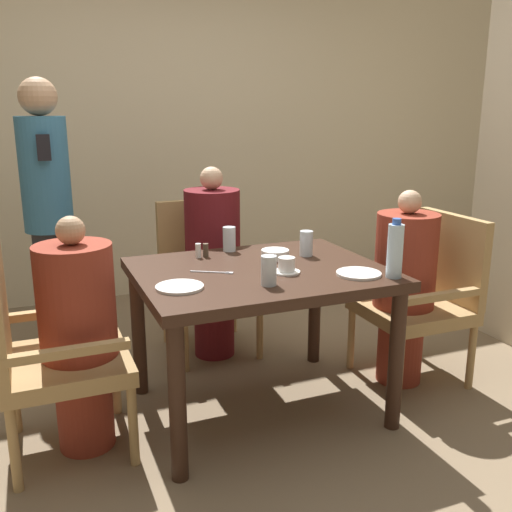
# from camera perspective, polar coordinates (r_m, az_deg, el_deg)

# --- Properties ---
(ground_plane) EXTENTS (16.00, 16.00, 0.00)m
(ground_plane) POSITION_cam_1_polar(r_m,az_deg,el_deg) (2.94, 0.35, -14.96)
(ground_plane) COLOR #7A664C
(wall_back) EXTENTS (8.00, 0.06, 2.80)m
(wall_back) POSITION_cam_1_polar(r_m,az_deg,el_deg) (4.56, -10.04, 13.73)
(wall_back) COLOR beige
(wall_back) RESTS_ON ground_plane
(dining_table) EXTENTS (1.14, 0.91, 0.72)m
(dining_table) POSITION_cam_1_polar(r_m,az_deg,el_deg) (2.69, 0.37, -3.29)
(dining_table) COLOR #331E14
(dining_table) RESTS_ON ground_plane
(chair_left_side) EXTENTS (0.52, 0.52, 0.90)m
(chair_left_side) POSITION_cam_1_polar(r_m,az_deg,el_deg) (2.55, -20.44, -8.65)
(chair_left_side) COLOR #A88451
(chair_left_side) RESTS_ON ground_plane
(diner_in_left_chair) EXTENTS (0.32, 0.32, 1.03)m
(diner_in_left_chair) POSITION_cam_1_polar(r_m,az_deg,el_deg) (2.54, -17.28, -7.37)
(diner_in_left_chair) COLOR maroon
(diner_in_left_chair) RESTS_ON ground_plane
(chair_far_side) EXTENTS (0.52, 0.52, 0.90)m
(chair_far_side) POSITION_cam_1_polar(r_m,az_deg,el_deg) (3.50, -5.02, -1.51)
(chair_far_side) COLOR #A88451
(chair_far_side) RESTS_ON ground_plane
(diner_in_far_chair) EXTENTS (0.32, 0.32, 1.13)m
(diner_in_far_chair) POSITION_cam_1_polar(r_m,az_deg,el_deg) (3.34, -4.32, -0.55)
(diner_in_far_chair) COLOR #5B1419
(diner_in_far_chair) RESTS_ON ground_plane
(chair_right_side) EXTENTS (0.52, 0.52, 0.90)m
(chair_right_side) POSITION_cam_1_polar(r_m,az_deg,el_deg) (3.22, 16.58, -3.55)
(chair_right_side) COLOR #A88451
(chair_right_side) RESTS_ON ground_plane
(diner_in_right_chair) EXTENTS (0.32, 0.32, 1.05)m
(diner_in_right_chair) POSITION_cam_1_polar(r_m,az_deg,el_deg) (3.11, 14.58, -2.95)
(diner_in_right_chair) COLOR maroon
(diner_in_right_chair) RESTS_ON ground_plane
(standing_host) EXTENTS (0.27, 0.31, 1.62)m
(standing_host) POSITION_cam_1_polar(r_m,az_deg,el_deg) (3.51, -20.04, 4.17)
(standing_host) COLOR #2D2D33
(standing_host) RESTS_ON ground_plane
(plate_main_left) EXTENTS (0.20, 0.20, 0.01)m
(plate_main_left) POSITION_cam_1_polar(r_m,az_deg,el_deg) (2.60, 10.23, -1.73)
(plate_main_left) COLOR white
(plate_main_left) RESTS_ON dining_table
(plate_main_right) EXTENTS (0.20, 0.20, 0.01)m
(plate_main_right) POSITION_cam_1_polar(r_m,az_deg,el_deg) (2.39, -7.64, -3.08)
(plate_main_right) COLOR white
(plate_main_right) RESTS_ON dining_table
(teacup_with_saucer) EXTENTS (0.13, 0.13, 0.07)m
(teacup_with_saucer) POSITION_cam_1_polar(r_m,az_deg,el_deg) (2.59, 3.07, -1.01)
(teacup_with_saucer) COLOR white
(teacup_with_saucer) RESTS_ON dining_table
(bowl_small) EXTENTS (0.14, 0.14, 0.05)m
(bowl_small) POSITION_cam_1_polar(r_m,az_deg,el_deg) (2.83, 1.92, 0.18)
(bowl_small) COLOR white
(bowl_small) RESTS_ON dining_table
(water_bottle) EXTENTS (0.07, 0.07, 0.26)m
(water_bottle) POSITION_cam_1_polar(r_m,az_deg,el_deg) (2.57, 13.73, 0.57)
(water_bottle) COLOR silver
(water_bottle) RESTS_ON dining_table
(glass_tall_near) EXTENTS (0.07, 0.07, 0.13)m
(glass_tall_near) POSITION_cam_1_polar(r_m,az_deg,el_deg) (2.89, 5.05, 1.26)
(glass_tall_near) COLOR silver
(glass_tall_near) RESTS_ON dining_table
(glass_tall_mid) EXTENTS (0.07, 0.07, 0.13)m
(glass_tall_mid) POSITION_cam_1_polar(r_m,az_deg,el_deg) (2.40, 1.29, -1.47)
(glass_tall_mid) COLOR silver
(glass_tall_mid) RESTS_ON dining_table
(glass_tall_far) EXTENTS (0.07, 0.07, 0.13)m
(glass_tall_far) POSITION_cam_1_polar(r_m,az_deg,el_deg) (2.98, -2.69, 1.71)
(glass_tall_far) COLOR silver
(glass_tall_far) RESTS_ON dining_table
(salt_shaker) EXTENTS (0.03, 0.03, 0.07)m
(salt_shaker) POSITION_cam_1_polar(r_m,az_deg,el_deg) (2.86, -5.80, 0.54)
(salt_shaker) COLOR white
(salt_shaker) RESTS_ON dining_table
(pepper_shaker) EXTENTS (0.03, 0.03, 0.07)m
(pepper_shaker) POSITION_cam_1_polar(r_m,az_deg,el_deg) (2.87, -5.06, 0.58)
(pepper_shaker) COLOR #4C3D2D
(pepper_shaker) RESTS_ON dining_table
(fork_beside_plate) EXTENTS (0.18, 0.12, 0.00)m
(fork_beside_plate) POSITION_cam_1_polar(r_m,az_deg,el_deg) (2.60, -4.00, -1.64)
(fork_beside_plate) COLOR silver
(fork_beside_plate) RESTS_ON dining_table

